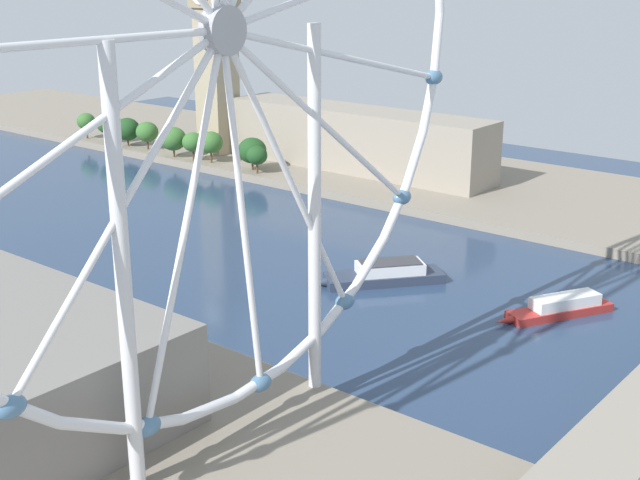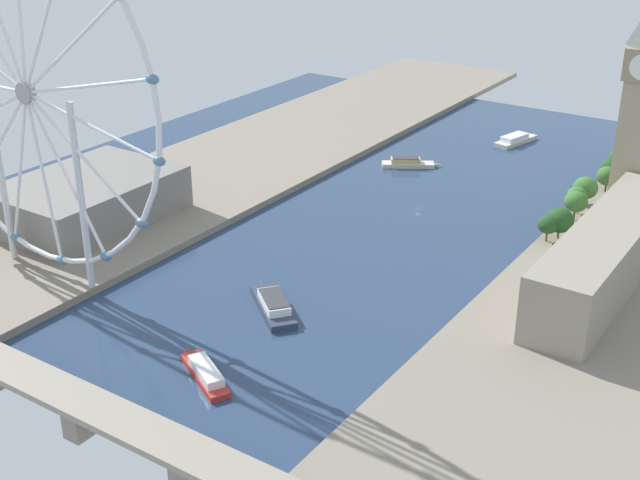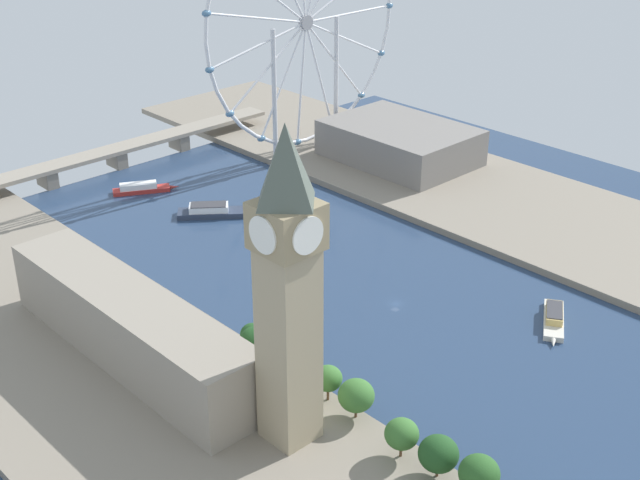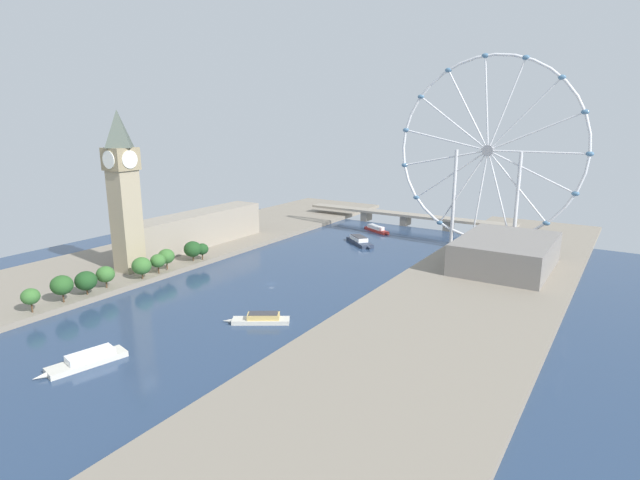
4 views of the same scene
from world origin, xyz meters
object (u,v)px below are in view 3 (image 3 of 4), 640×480
(river_bridge, at_px, (116,152))
(tour_boat_2, at_px, (554,318))
(parliament_block, at_px, (130,326))
(tour_boat_3, at_px, (212,211))
(tour_boat_1, at_px, (141,188))
(clock_tower, at_px, (288,287))
(ferris_wheel, at_px, (306,24))
(riverside_hall, at_px, (400,143))

(river_bridge, distance_m, tour_boat_2, 242.71)
(parliament_block, distance_m, tour_boat_3, 119.89)
(tour_boat_1, bearing_deg, river_bridge, 104.03)
(clock_tower, bearing_deg, tour_boat_2, -7.79)
(tour_boat_1, relative_size, tour_boat_2, 1.05)
(river_bridge, bearing_deg, clock_tower, -109.79)
(ferris_wheel, height_order, tour_boat_3, ferris_wheel)
(riverside_hall, height_order, river_bridge, riverside_hall)
(ferris_wheel, height_order, tour_boat_1, ferris_wheel)
(tour_boat_2, bearing_deg, parliament_block, -65.76)
(parliament_block, bearing_deg, riverside_hall, 17.19)
(ferris_wheel, bearing_deg, clock_tower, -133.80)
(riverside_hall, distance_m, river_bridge, 145.69)
(ferris_wheel, height_order, river_bridge, ferris_wheel)
(clock_tower, relative_size, ferris_wheel, 0.72)
(tour_boat_3, bearing_deg, tour_boat_2, -39.28)
(ferris_wheel, height_order, tour_boat_2, ferris_wheel)
(parliament_block, height_order, tour_boat_2, parliament_block)
(tour_boat_3, bearing_deg, riverside_hall, 30.89)
(clock_tower, height_order, tour_boat_3, clock_tower)
(tour_boat_1, bearing_deg, clock_tower, -82.07)
(clock_tower, distance_m, tour_boat_1, 206.89)
(ferris_wheel, xyz_separation_m, tour_boat_2, (-50.09, -184.37, -67.87))
(riverside_hall, bearing_deg, parliament_block, -162.81)
(clock_tower, xyz_separation_m, river_bridge, (81.06, 225.33, -43.85))
(clock_tower, distance_m, river_bridge, 243.45)
(clock_tower, relative_size, tour_boat_3, 2.92)
(tour_boat_1, bearing_deg, riverside_hall, 1.16)
(clock_tower, bearing_deg, tour_boat_1, 69.23)
(parliament_block, height_order, river_bridge, parliament_block)
(ferris_wheel, relative_size, river_bridge, 0.69)
(riverside_hall, xyz_separation_m, tour_boat_2, (-76.23, -142.07, -10.26))
(river_bridge, distance_m, tour_boat_1, 39.26)
(parliament_block, distance_m, river_bridge, 185.10)
(ferris_wheel, height_order, riverside_hall, ferris_wheel)
(river_bridge, bearing_deg, tour_boat_2, -82.67)
(ferris_wheel, xyz_separation_m, riverside_hall, (26.14, -42.30, -57.61))
(ferris_wheel, relative_size, tour_boat_2, 4.61)
(parliament_block, relative_size, tour_boat_3, 3.56)
(riverside_hall, bearing_deg, river_bridge, 137.39)
(ferris_wheel, xyz_separation_m, tour_boat_3, (-82.58, -26.65, -67.53))
(tour_boat_1, xyz_separation_m, tour_boat_2, (40.78, -203.11, -0.06))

